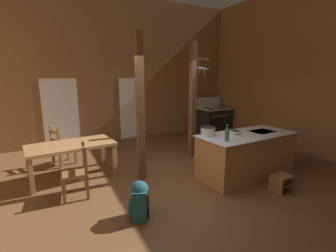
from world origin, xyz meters
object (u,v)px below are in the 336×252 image
at_px(step_stool, 282,181).
at_px(stockpot_on_counter, 208,131).
at_px(dining_table, 71,148).
at_px(mixing_bowl_on_counter, 235,132).
at_px(kitchen_island, 246,155).
at_px(bottle_tall_on_counter, 227,134).
at_px(ladderback_chair_by_post, 77,172).
at_px(backpack, 139,199).
at_px(ladderback_chair_near_window, 61,147).
at_px(stove_range, 214,120).

distance_m(step_stool, stockpot_on_counter, 1.67).
relative_size(dining_table, mixing_bowl_on_counter, 7.99).
height_order(kitchen_island, bottle_tall_on_counter, bottle_tall_on_counter).
distance_m(ladderback_chair_by_post, backpack, 1.36).
relative_size(ladderback_chair_by_post, stockpot_on_counter, 2.59).
height_order(step_stool, ladderback_chair_near_window, ladderback_chair_near_window).
xyz_separation_m(ladderback_chair_near_window, mixing_bowl_on_counter, (3.26, -2.39, 0.51)).
distance_m(dining_table, stockpot_on_counter, 2.87).
xyz_separation_m(dining_table, backpack, (0.75, -2.04, -0.34)).
relative_size(stove_range, ladderback_chair_near_window, 1.39).
distance_m(ladderback_chair_near_window, mixing_bowl_on_counter, 4.07).
bearing_deg(dining_table, stove_range, 20.55).
height_order(stockpot_on_counter, bottle_tall_on_counter, bottle_tall_on_counter).
distance_m(stockpot_on_counter, bottle_tall_on_counter, 0.52).
relative_size(ladderback_chair_by_post, backpack, 1.59).
bearing_deg(step_stool, ladderback_chair_by_post, 156.41).
relative_size(stockpot_on_counter, bottle_tall_on_counter, 1.13).
height_order(dining_table, mixing_bowl_on_counter, mixing_bowl_on_counter).
height_order(kitchen_island, ladderback_chair_near_window, ladderback_chair_near_window).
bearing_deg(ladderback_chair_near_window, ladderback_chair_by_post, -84.83).
relative_size(kitchen_island, dining_table, 1.23).
height_order(stove_range, ladderback_chair_near_window, stove_range).
height_order(ladderback_chair_near_window, bottle_tall_on_counter, bottle_tall_on_counter).
bearing_deg(bottle_tall_on_counter, kitchen_island, 17.60).
height_order(step_stool, backpack, backpack).
height_order(kitchen_island, stockpot_on_counter, stockpot_on_counter).
bearing_deg(backpack, ladderback_chair_near_window, 107.17).
bearing_deg(mixing_bowl_on_counter, bottle_tall_on_counter, -146.62).
xyz_separation_m(stove_range, bottle_tall_on_counter, (-2.62, -3.77, 0.57)).
bearing_deg(dining_table, ladderback_chair_by_post, -89.63).
relative_size(dining_table, backpack, 3.02).
distance_m(stove_range, step_stool, 4.73).
bearing_deg(kitchen_island, mixing_bowl_on_counter, 161.69).
bearing_deg(bottle_tall_on_counter, stockpot_on_counter, 96.72).
height_order(dining_table, stockpot_on_counter, stockpot_on_counter).
bearing_deg(step_stool, kitchen_island, 95.20).
height_order(step_stool, bottle_tall_on_counter, bottle_tall_on_counter).
xyz_separation_m(step_stool, mixing_bowl_on_counter, (-0.35, 0.94, 0.79)).
bearing_deg(step_stool, mixing_bowl_on_counter, 110.14).
height_order(kitchen_island, ladderback_chair_by_post, ladderback_chair_by_post).
xyz_separation_m(step_stool, ladderback_chair_near_window, (-3.61, 3.33, 0.27)).
bearing_deg(stove_range, bottle_tall_on_counter, -124.83).
bearing_deg(mixing_bowl_on_counter, dining_table, 154.54).
xyz_separation_m(ladderback_chair_by_post, backpack, (0.75, -1.13, -0.14)).
height_order(stove_range, mixing_bowl_on_counter, stove_range).
height_order(stove_range, bottle_tall_on_counter, stove_range).
height_order(ladderback_chair_by_post, backpack, ladderback_chair_by_post).
xyz_separation_m(backpack, bottle_tall_on_counter, (1.84, 0.23, 0.74)).
relative_size(ladderback_chair_near_window, ladderback_chair_by_post, 1.00).
bearing_deg(mixing_bowl_on_counter, backpack, -166.43).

